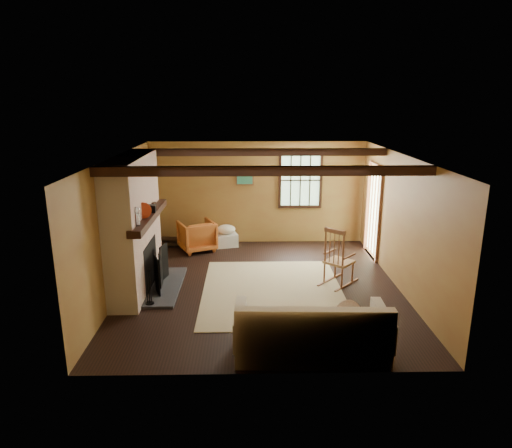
{
  "coord_description": "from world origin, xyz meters",
  "views": [
    {
      "loc": [
        -0.25,
        -7.78,
        3.35
      ],
      "look_at": [
        -0.09,
        0.4,
        1.09
      ],
      "focal_mm": 32.0,
      "sensor_mm": 36.0,
      "label": 1
    }
  ],
  "objects_px": {
    "fireplace": "(135,230)",
    "sofa": "(312,335)",
    "armchair": "(197,236)",
    "laundry_basket": "(226,240)",
    "rocking_chair": "(338,260)"
  },
  "relations": [
    {
      "from": "fireplace",
      "to": "laundry_basket",
      "type": "relative_size",
      "value": 4.8
    },
    {
      "from": "fireplace",
      "to": "sofa",
      "type": "bearing_deg",
      "value": -39.21
    },
    {
      "from": "fireplace",
      "to": "rocking_chair",
      "type": "xyz_separation_m",
      "value": [
        3.65,
        0.11,
        -0.64
      ]
    },
    {
      "from": "fireplace",
      "to": "sofa",
      "type": "xyz_separation_m",
      "value": [
        2.83,
        -2.31,
        -0.81
      ]
    },
    {
      "from": "fireplace",
      "to": "sofa",
      "type": "relative_size",
      "value": 1.15
    },
    {
      "from": "rocking_chair",
      "to": "laundry_basket",
      "type": "height_order",
      "value": "rocking_chair"
    },
    {
      "from": "rocking_chair",
      "to": "laundry_basket",
      "type": "xyz_separation_m",
      "value": [
        -2.16,
        2.31,
        -0.32
      ]
    },
    {
      "from": "laundry_basket",
      "to": "armchair",
      "type": "xyz_separation_m",
      "value": [
        -0.65,
        -0.29,
        0.19
      ]
    },
    {
      "from": "sofa",
      "to": "armchair",
      "type": "relative_size",
      "value": 2.75
    },
    {
      "from": "fireplace",
      "to": "rocking_chair",
      "type": "relative_size",
      "value": 2.17
    },
    {
      "from": "laundry_basket",
      "to": "armchair",
      "type": "bearing_deg",
      "value": -156.21
    },
    {
      "from": "rocking_chair",
      "to": "laundry_basket",
      "type": "relative_size",
      "value": 2.21
    },
    {
      "from": "laundry_basket",
      "to": "armchair",
      "type": "distance_m",
      "value": 0.74
    },
    {
      "from": "rocking_chair",
      "to": "armchair",
      "type": "bearing_deg",
      "value": 7.15
    },
    {
      "from": "armchair",
      "to": "laundry_basket",
      "type": "bearing_deg",
      "value": 178.89
    }
  ]
}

